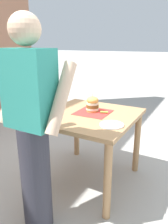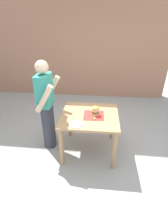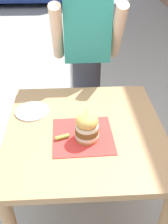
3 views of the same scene
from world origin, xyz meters
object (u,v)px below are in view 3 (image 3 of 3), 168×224
sandwich (87,127)px  patio_table (85,144)px  side_plate_with_forks (32,111)px  diner_across_table (87,59)px  pickle_spear (62,137)px

sandwich → patio_table: bearing=93.3°
side_plate_with_forks → diner_across_table: diner_across_table is taller
patio_table → sandwich: size_ratio=4.97×
sandwich → side_plate_with_forks: (-0.34, 0.29, -0.08)m
side_plate_with_forks → diner_across_table: size_ratio=0.13×
sandwich → diner_across_table: diner_across_table is taller
sandwich → side_plate_with_forks: sandwich is taller
patio_table → side_plate_with_forks: bearing=150.5°
patio_table → pickle_spear: pickle_spear is taller
pickle_spear → diner_across_table: size_ratio=0.05×
pickle_spear → diner_across_table: 0.90m
sandwich → diner_across_table: 0.88m
diner_across_table → pickle_spear: bearing=-102.6°
diner_across_table → side_plate_with_forks: bearing=-124.0°
sandwich → side_plate_with_forks: 0.45m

